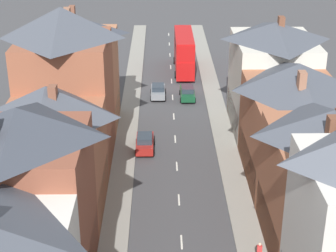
{
  "coord_description": "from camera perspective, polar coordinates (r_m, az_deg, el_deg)",
  "views": [
    {
      "loc": [
        -1.54,
        -10.84,
        25.22
      ],
      "look_at": [
        -0.76,
        41.49,
        1.73
      ],
      "focal_mm": 60.0,
      "sensor_mm": 36.0,
      "label": 1
    }
  ],
  "objects": [
    {
      "name": "double_decker_bus_lead",
      "position": [
        78.35,
        1.63,
        7.55
      ],
      "size": [
        2.74,
        10.8,
        5.3
      ],
      "color": "red",
      "rests_on": "ground"
    },
    {
      "name": "centre_line_dashes",
      "position": [
        53.22,
        0.91,
        -4.11
      ],
      "size": [
        0.14,
        97.8,
        0.01
      ],
      "color": "silver",
      "rests_on": "ground"
    },
    {
      "name": "pedestrian_mid_right",
      "position": [
        40.89,
        9.26,
        -12.46
      ],
      "size": [
        0.36,
        0.22,
        1.61
      ],
      "color": "brown",
      "rests_on": "pavement_right"
    },
    {
      "name": "car_parked_right_a",
      "position": [
        55.91,
        -2.37,
        -1.68
      ],
      "size": [
        1.9,
        4.08,
        1.7
      ],
      "color": "maroon",
      "rests_on": "ground"
    },
    {
      "name": "car_near_blue",
      "position": [
        69.3,
        -1.02,
        3.58
      ],
      "size": [
        1.9,
        3.89,
        1.68
      ],
      "color": "gray",
      "rests_on": "ground"
    },
    {
      "name": "pavement_right",
      "position": [
        55.34,
        6.14,
        -3.01
      ],
      "size": [
        2.2,
        104.0,
        0.14
      ],
      "primitive_type": "cube",
      "color": "gray",
      "rests_on": "ground"
    },
    {
      "name": "car_parked_left_a",
      "position": [
        68.89,
        1.98,
        3.43
      ],
      "size": [
        1.9,
        4.26,
        1.66
      ],
      "color": "#144728",
      "rests_on": "ground"
    },
    {
      "name": "pavement_left",
      "position": [
        55.05,
        -4.47,
        -3.09
      ],
      "size": [
        2.2,
        104.0,
        0.14
      ],
      "primitive_type": "cube",
      "color": "gray",
      "rests_on": "ground"
    },
    {
      "name": "terrace_row_left",
      "position": [
        36.48,
        -14.58,
        -8.25
      ],
      "size": [
        8.0,
        62.87,
        14.75
      ],
      "color": "brown",
      "rests_on": "ground"
    }
  ]
}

